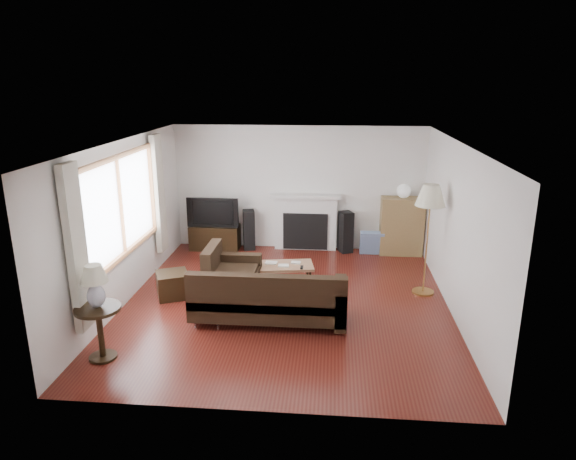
# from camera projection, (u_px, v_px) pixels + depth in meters

# --- Properties ---
(room) EXTENTS (5.10, 5.60, 2.54)m
(room) POSITION_uv_depth(u_px,v_px,m) (286.00, 226.00, 7.70)
(room) COLOR #551A13
(room) RESTS_ON ground
(window) EXTENTS (0.12, 2.74, 1.54)m
(window) POSITION_uv_depth(u_px,v_px,m) (121.00, 206.00, 7.63)
(window) COLOR brown
(window) RESTS_ON room
(curtain_near) EXTENTS (0.10, 0.35, 2.10)m
(curtain_near) POSITION_uv_depth(u_px,v_px,m) (76.00, 249.00, 6.22)
(curtain_near) COLOR beige
(curtain_near) RESTS_ON room
(curtain_far) EXTENTS (0.10, 0.35, 2.10)m
(curtain_far) POSITION_uv_depth(u_px,v_px,m) (159.00, 194.00, 9.12)
(curtain_far) COLOR beige
(curtain_far) RESTS_ON room
(fireplace) EXTENTS (1.40, 0.26, 1.15)m
(fireplace) POSITION_uv_depth(u_px,v_px,m) (306.00, 222.00, 10.40)
(fireplace) COLOR white
(fireplace) RESTS_ON room
(tv_stand) EXTENTS (1.00, 0.45, 0.50)m
(tv_stand) POSITION_uv_depth(u_px,v_px,m) (215.00, 237.00, 10.51)
(tv_stand) COLOR black
(tv_stand) RESTS_ON ground
(television) EXTENTS (1.04, 0.14, 0.60)m
(television) POSITION_uv_depth(u_px,v_px,m) (214.00, 211.00, 10.35)
(television) COLOR black
(television) RESTS_ON tv_stand
(speaker_left) EXTENTS (0.28, 0.32, 0.82)m
(speaker_left) POSITION_uv_depth(u_px,v_px,m) (249.00, 230.00, 10.46)
(speaker_left) COLOR black
(speaker_left) RESTS_ON ground
(speaker_right) EXTENTS (0.32, 0.35, 0.83)m
(speaker_right) POSITION_uv_depth(u_px,v_px,m) (346.00, 232.00, 10.28)
(speaker_right) COLOR black
(speaker_right) RESTS_ON ground
(bookshelf) EXTENTS (0.83, 0.40, 1.14)m
(bookshelf) POSITION_uv_depth(u_px,v_px,m) (401.00, 226.00, 10.12)
(bookshelf) COLOR olive
(bookshelf) RESTS_ON ground
(globe_lamp) EXTENTS (0.27, 0.27, 0.27)m
(globe_lamp) POSITION_uv_depth(u_px,v_px,m) (404.00, 191.00, 9.92)
(globe_lamp) COLOR white
(globe_lamp) RESTS_ON bookshelf
(sectional_sofa) EXTENTS (2.40, 1.75, 0.77)m
(sectional_sofa) POSITION_uv_depth(u_px,v_px,m) (269.00, 296.00, 7.36)
(sectional_sofa) COLOR black
(sectional_sofa) RESTS_ON ground
(coffee_table) EXTENTS (1.05, 0.68, 0.38)m
(coffee_table) POSITION_uv_depth(u_px,v_px,m) (284.00, 275.00, 8.66)
(coffee_table) COLOR #956847
(coffee_table) RESTS_ON ground
(footstool) EXTENTS (0.63, 0.63, 0.41)m
(footstool) POSITION_uv_depth(u_px,v_px,m) (173.00, 285.00, 8.22)
(footstool) COLOR black
(footstool) RESTS_ON ground
(floor_lamp) EXTENTS (0.54, 0.54, 1.81)m
(floor_lamp) POSITION_uv_depth(u_px,v_px,m) (427.00, 240.00, 8.16)
(floor_lamp) COLOR #B17D3D
(floor_lamp) RESTS_ON ground
(side_table) EXTENTS (0.56, 0.56, 0.70)m
(side_table) POSITION_uv_depth(u_px,v_px,m) (100.00, 333.00, 6.37)
(side_table) COLOR black
(side_table) RESTS_ON ground
(table_lamp) EXTENTS (0.33, 0.33, 0.54)m
(table_lamp) POSITION_uv_depth(u_px,v_px,m) (95.00, 287.00, 6.19)
(table_lamp) COLOR silver
(table_lamp) RESTS_ON side_table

